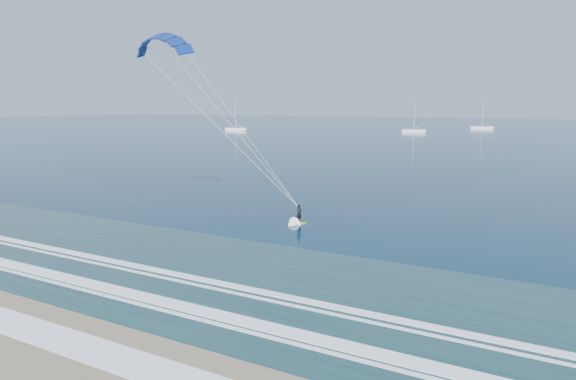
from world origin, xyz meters
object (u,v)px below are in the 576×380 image
(kitesurfer_rig, at_px, (229,123))
(sailboat_1, at_px, (414,131))
(sailboat_2, at_px, (482,127))
(sailboat_0, at_px, (236,129))

(kitesurfer_rig, relative_size, sailboat_1, 1.48)
(kitesurfer_rig, xyz_separation_m, sailboat_2, (-11.26, 218.27, -8.66))
(sailboat_0, bearing_deg, sailboat_1, 18.49)
(sailboat_1, distance_m, sailboat_2, 50.46)
(kitesurfer_rig, xyz_separation_m, sailboat_0, (-102.79, 147.56, -8.65))
(sailboat_0, xyz_separation_m, sailboat_1, (72.14, 24.12, -0.00))
(sailboat_1, height_order, sailboat_2, sailboat_2)
(sailboat_0, relative_size, sailboat_1, 1.06)
(sailboat_2, bearing_deg, kitesurfer_rig, -87.05)
(kitesurfer_rig, bearing_deg, sailboat_1, 100.12)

